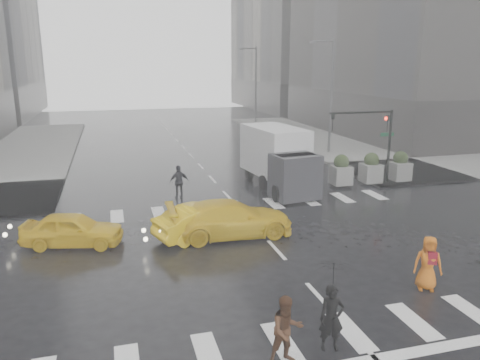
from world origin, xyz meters
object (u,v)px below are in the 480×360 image
object	(u,v)px
pedestrian_orange	(428,263)
taxi_mid	(204,221)
taxi_front	(73,229)
box_truck	(280,157)
pedestrian_brown	(287,330)
traffic_signal_pole	(375,132)

from	to	relation	value
pedestrian_orange	taxi_mid	bearing A→B (deg)	159.68
taxi_front	taxi_mid	distance (m)	5.31
taxi_mid	box_truck	distance (m)	8.81
pedestrian_orange	taxi_front	xyz separation A→B (m)	(-11.36, 7.07, -0.23)
pedestrian_brown	taxi_mid	world-z (taller)	pedestrian_brown
pedestrian_orange	taxi_mid	distance (m)	8.99
traffic_signal_pole	taxi_mid	distance (m)	13.09
traffic_signal_pole	pedestrian_orange	bearing A→B (deg)	-113.60
taxi_front	box_truck	world-z (taller)	box_truck
pedestrian_brown	pedestrian_orange	xyz separation A→B (m)	(5.80, 2.41, 0.02)
pedestrian_brown	taxi_front	size ratio (longest dim) A/B	0.45
pedestrian_brown	box_truck	size ratio (longest dim) A/B	0.27
pedestrian_brown	pedestrian_orange	bearing A→B (deg)	19.17
taxi_front	pedestrian_brown	bearing A→B (deg)	-135.78
pedestrian_brown	taxi_front	bearing A→B (deg)	116.92
pedestrian_brown	box_truck	distance (m)	16.55
pedestrian_orange	box_truck	xyz separation A→B (m)	(-0.27, 13.16, 0.96)
traffic_signal_pole	taxi_mid	xyz separation A→B (m)	(-11.48, -5.76, -2.52)
traffic_signal_pole	pedestrian_brown	bearing A→B (deg)	-127.14
pedestrian_orange	taxi_front	distance (m)	13.38
traffic_signal_pole	taxi_mid	size ratio (longest dim) A/B	1.06
taxi_front	box_truck	distance (m)	12.70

